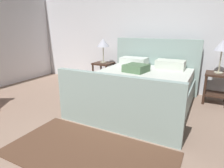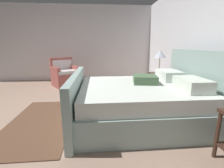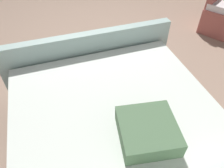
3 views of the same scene
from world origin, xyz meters
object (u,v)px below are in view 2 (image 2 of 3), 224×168
Objects in this scene: table_lamp_left at (160,54)px; armchair at (65,75)px; bed at (141,100)px; nightstand_left at (158,81)px.

table_lamp_left is 0.58× the size of armchair.
armchair is (-2.61, -1.82, -0.00)m from bed.
nightstand_left is (-1.26, 0.78, 0.05)m from bed.
armchair is (-1.35, -2.60, -0.06)m from nightstand_left.
table_lamp_left is at bearing 135.00° from nightstand_left.
armchair is at bearing -117.51° from table_lamp_left.
armchair reaches higher than nightstand_left.
table_lamp_left is 3.02m from armchair.
armchair is at bearing -145.06° from bed.
bed reaches higher than table_lamp_left.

